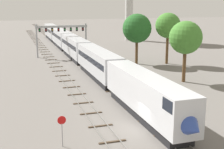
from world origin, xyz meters
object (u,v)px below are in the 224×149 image
Objects in this scene: passenger_train at (75,47)px; trackside_tree_right at (137,28)px; trackside_tree_mid at (168,26)px; stop_sign at (62,127)px; trackside_tree_left at (186,38)px; signal_gantry at (62,32)px.

trackside_tree_right reaches higher than passenger_train.
trackside_tree_mid reaches higher than trackside_tree_right.
passenger_train is 45.15m from stop_sign.
stop_sign is at bearing -130.19° from trackside_tree_mid.
trackside_tree_mid reaches higher than trackside_tree_left.
trackside_tree_mid reaches higher than signal_gantry.
stop_sign is 39.98m from trackside_tree_right.
passenger_train is 5.16m from signal_gantry.
signal_gantry is at bearing 122.73° from passenger_train.
passenger_train is at bearing 114.88° from trackside_tree_left.
trackside_tree_mid is at bearing -16.15° from trackside_tree_right.
trackside_tree_right is at bearing -43.60° from passenger_train.
signal_gantry is 24.85m from trackside_tree_mid.
trackside_tree_mid is at bearing 72.60° from trackside_tree_left.
signal_gantry is at bearing 140.86° from trackside_tree_mid.
signal_gantry reaches higher than stop_sign.
stop_sign is 0.28× the size of trackside_tree_right.
trackside_tree_mid is at bearing -39.14° from signal_gantry.
trackside_tree_mid is 1.02× the size of trackside_tree_right.
signal_gantry is 1.24× the size of trackside_tree_left.
stop_sign is (-7.75, -47.53, -3.79)m from signal_gantry.
trackside_tree_mid is (16.95, -12.12, 5.22)m from passenger_train.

